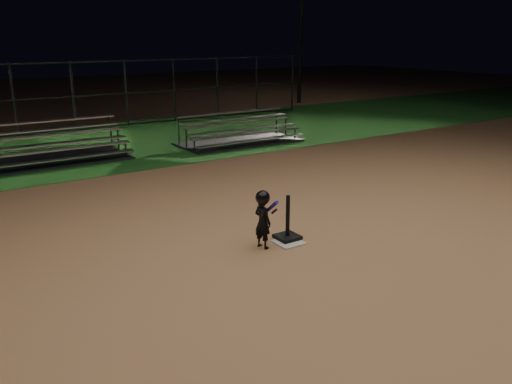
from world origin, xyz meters
name	(u,v)px	position (x,y,z in m)	size (l,w,h in m)	color
ground	(289,243)	(0.00, 0.00, 0.00)	(80.00, 80.00, 0.00)	#AB774D
grass_strip	(102,144)	(0.00, 10.00, 0.01)	(60.00, 8.00, 0.01)	#1C531B
home_plate	(289,242)	(0.00, 0.00, 0.01)	(0.45, 0.45, 0.02)	beige
batting_tee	(287,231)	(0.07, 0.12, 0.17)	(0.38, 0.38, 0.77)	black
child_batter	(263,218)	(-0.48, 0.08, 0.53)	(0.39, 0.59, 0.99)	black
bleacher_left	(46,155)	(-2.08, 8.37, 0.22)	(4.36, 2.13, 1.07)	silver
bleacher_right	(240,137)	(3.79, 7.68, 0.20)	(3.94, 1.94, 0.96)	#A5A4A9
backstop_fence	(73,96)	(0.00, 13.00, 1.25)	(20.08, 0.08, 2.50)	#38383D
light_pole_right	(302,2)	(12.00, 14.94, 4.95)	(0.90, 0.53, 8.30)	#2D2D30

